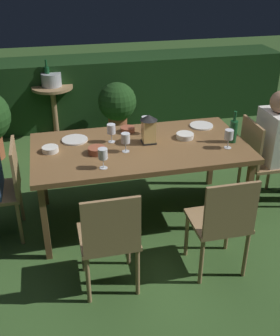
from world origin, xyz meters
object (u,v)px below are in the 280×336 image
(side_table, at_px, (54,103))
(dining_table, at_px, (140,151))
(chair_head_near, at_px, (4,187))
(bowl_salad, at_px, (50,149))
(chair_side_left_b, at_px, (222,221))
(green_bottle_on_table, at_px, (233,131))
(chair_side_left_a, at_px, (110,237))
(wine_glass_e, at_px, (229,135))
(plate_b, at_px, (201,126))
(bowl_olives, at_px, (185,136))
(wine_glass_d, at_px, (126,139))
(chair_head_far, at_px, (260,158))
(bowl_bread, at_px, (128,129))
(wine_glass_a, at_px, (146,122))
(ice_bucket, at_px, (51,79))
(wine_glass_b, at_px, (111,130))
(potted_plant_corner, at_px, (117,105))
(wine_glass_c, at_px, (103,155))
(bowl_dip, at_px, (97,150))
(plate_a, at_px, (75,140))
(lantern_centerpiece, at_px, (149,127))

(side_table, bearing_deg, dining_table, -72.49)
(chair_head_near, xyz_separation_m, bowl_salad, (0.42, 0.06, 0.28))
(chair_side_left_b, xyz_separation_m, green_bottle_on_table, (0.40, 0.78, 0.37))
(chair_side_left_a, distance_m, wine_glass_e, 1.39)
(plate_b, distance_m, bowl_olives, 0.33)
(wine_glass_d, xyz_separation_m, wine_glass_e, (0.88, -0.13, 0.00))
(chair_head_far, bearing_deg, bowl_olives, 174.76)
(bowl_bread, distance_m, side_table, 1.97)
(wine_glass_a, distance_m, ice_bucket, 2.07)
(chair_head_near, relative_size, side_table, 1.27)
(wine_glass_d, height_order, plate_b, wine_glass_d)
(plate_b, xyz_separation_m, ice_bucket, (-1.37, 1.87, 0.03))
(wine_glass_d, bearing_deg, wine_glass_b, 110.78)
(chair_head_far, distance_m, plate_b, 0.65)
(wine_glass_b, bearing_deg, chair_side_left_b, -57.31)
(plate_b, xyz_separation_m, potted_plant_corner, (-0.56, 1.55, -0.28))
(bowl_bread, bearing_deg, wine_glass_e, -34.57)
(wine_glass_c, height_order, side_table, wine_glass_c)
(wine_glass_c, height_order, bowl_dip, wine_glass_c)
(plate_a, bearing_deg, side_table, 93.91)
(chair_head_near, relative_size, plate_a, 3.72)
(chair_head_near, height_order, chair_side_left_a, same)
(wine_glass_c, height_order, bowl_olives, wine_glass_c)
(chair_head_near, relative_size, wine_glass_c, 5.15)
(wine_glass_c, bearing_deg, chair_side_left_b, -34.36)
(bowl_salad, height_order, ice_bucket, ice_bucket)
(wine_glass_e, bearing_deg, side_table, 120.81)
(chair_head_near, height_order, potted_plant_corner, chair_head_near)
(wine_glass_b, bearing_deg, wine_glass_e, -19.96)
(lantern_centerpiece, relative_size, wine_glass_e, 1.57)
(wine_glass_b, height_order, bowl_salad, wine_glass_b)
(dining_table, bearing_deg, lantern_centerpiece, 27.56)
(chair_side_left_a, xyz_separation_m, bowl_salad, (-0.35, 0.94, 0.28))
(wine_glass_e, bearing_deg, chair_side_left_a, -149.97)
(bowl_bread, bearing_deg, plate_b, -2.12)
(wine_glass_a, relative_size, wine_glass_d, 1.00)
(wine_glass_d, distance_m, potted_plant_corner, 1.99)
(plate_b, bearing_deg, chair_head_near, -171.03)
(bowl_bread, bearing_deg, wine_glass_b, -134.52)
(plate_b, bearing_deg, chair_head_far, -30.17)
(wine_glass_a, bearing_deg, potted_plant_corner, 89.54)
(green_bottle_on_table, bearing_deg, bowl_olives, 155.49)
(green_bottle_on_table, bearing_deg, plate_b, 109.33)
(bowl_bread, xyz_separation_m, potted_plant_corner, (0.17, 1.52, -0.30))
(bowl_salad, bearing_deg, green_bottle_on_table, -5.84)
(chair_head_near, distance_m, chair_head_far, 2.39)
(wine_glass_e, bearing_deg, bowl_bread, 145.43)
(chair_head_near, distance_m, wine_glass_e, 1.98)
(green_bottle_on_table, xyz_separation_m, wine_glass_c, (-1.20, -0.23, 0.01))
(green_bottle_on_table, distance_m, wine_glass_d, 0.97)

